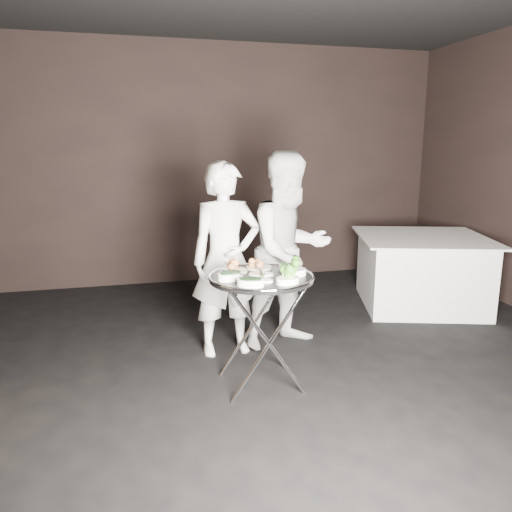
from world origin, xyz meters
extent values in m
cube|color=black|center=(0.00, 0.00, -0.03)|extent=(6.00, 7.00, 0.05)
cube|color=black|center=(0.00, 3.52, 1.50)|extent=(6.00, 0.05, 3.00)
cylinder|color=silver|center=(-0.19, 0.21, 0.40)|extent=(0.56, 0.03, 0.82)
cylinder|color=silver|center=(-0.19, 0.21, 0.40)|extent=(0.56, 0.03, 0.82)
cylinder|color=silver|center=(-0.19, 0.64, 0.40)|extent=(0.56, 0.03, 0.82)
cylinder|color=silver|center=(-0.19, 0.64, 0.40)|extent=(0.56, 0.03, 0.82)
cylinder|color=silver|center=(-0.42, 0.42, 0.78)|extent=(0.02, 0.47, 0.02)
cylinder|color=silver|center=(0.05, 0.42, 0.78)|extent=(0.02, 0.47, 0.02)
cylinder|color=black|center=(-0.19, 0.42, 0.82)|extent=(0.74, 0.74, 0.03)
torus|color=silver|center=(-0.19, 0.42, 0.84)|extent=(0.76, 0.76, 0.02)
cylinder|color=beige|center=(-0.36, 0.58, 0.84)|extent=(0.20, 0.20, 0.02)
cylinder|color=beige|center=(-0.15, 0.64, 0.84)|extent=(0.19, 0.19, 0.02)
cylinder|color=white|center=(0.04, 0.54, 0.86)|extent=(0.12, 0.12, 0.04)
cylinder|color=silver|center=(-0.37, 0.58, 0.89)|extent=(0.08, 0.20, 0.01)
cylinder|color=silver|center=(-0.14, 0.63, 0.89)|extent=(0.13, 0.17, 0.01)
cylinder|color=silver|center=(0.04, 0.55, 0.89)|extent=(0.02, 0.21, 0.01)
cylinder|color=silver|center=(-0.41, 0.37, 0.89)|extent=(0.13, 0.17, 0.01)
cylinder|color=silver|center=(0.03, 0.37, 0.89)|extent=(0.18, 0.13, 0.01)
cylinder|color=silver|center=(-0.19, 0.43, 0.89)|extent=(0.02, 0.21, 0.01)
imported|color=silver|center=(-0.31, 1.09, 0.81)|extent=(0.63, 0.45, 1.63)
imported|color=silver|center=(0.26, 1.13, 0.85)|extent=(0.97, 0.85, 1.70)
cube|color=white|center=(2.02, 1.83, 0.38)|extent=(1.21, 1.21, 0.76)
cube|color=white|center=(2.02, 1.83, 0.77)|extent=(1.36, 1.36, 0.02)
camera|label=1|loc=(-1.08, -2.90, 1.74)|focal=35.00mm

